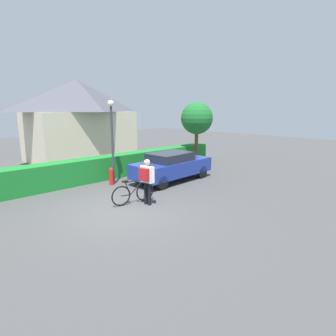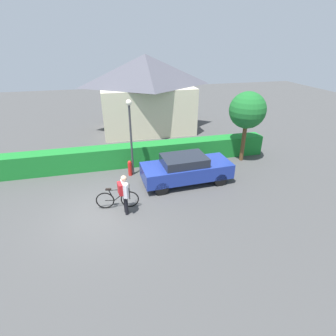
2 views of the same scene
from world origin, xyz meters
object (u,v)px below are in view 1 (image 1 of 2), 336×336
object	(u,v)px
bicycle	(133,193)
fire_hydrant	(111,176)
person_rider	(147,177)
tree_kerbside	(197,119)
street_lamp	(112,130)
parked_car_near	(172,166)

from	to	relation	value
bicycle	fire_hydrant	distance (m)	2.90
person_rider	tree_kerbside	xyz separation A→B (m)	(7.00, 3.63, 1.84)
tree_kerbside	fire_hydrant	world-z (taller)	tree_kerbside
person_rider	street_lamp	bearing A→B (deg)	77.70
bicycle	tree_kerbside	xyz separation A→B (m)	(7.26, 3.15, 2.47)
person_rider	street_lamp	size ratio (longest dim) A/B	0.44
tree_kerbside	fire_hydrant	xyz separation A→B (m)	(-6.44, -0.37, -2.46)
parked_car_near	bicycle	distance (m)	3.64
person_rider	fire_hydrant	size ratio (longest dim) A/B	2.10
person_rider	street_lamp	xyz separation A→B (m)	(0.72, 3.30, 1.48)
parked_car_near	person_rider	world-z (taller)	person_rider
tree_kerbside	fire_hydrant	size ratio (longest dim) A/B	4.78
street_lamp	fire_hydrant	distance (m)	2.11
bicycle	parked_car_near	bearing A→B (deg)	22.16
person_rider	street_lamp	distance (m)	3.69
bicycle	tree_kerbside	bearing A→B (deg)	23.45
street_lamp	fire_hydrant	xyz separation A→B (m)	(-0.16, -0.05, -2.10)
bicycle	street_lamp	bearing A→B (deg)	70.81
parked_car_near	bicycle	size ratio (longest dim) A/B	2.48
tree_kerbside	bicycle	bearing A→B (deg)	-156.55
bicycle	fire_hydrant	xyz separation A→B (m)	(0.82, 2.78, 0.01)
tree_kerbside	fire_hydrant	bearing A→B (deg)	-176.70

